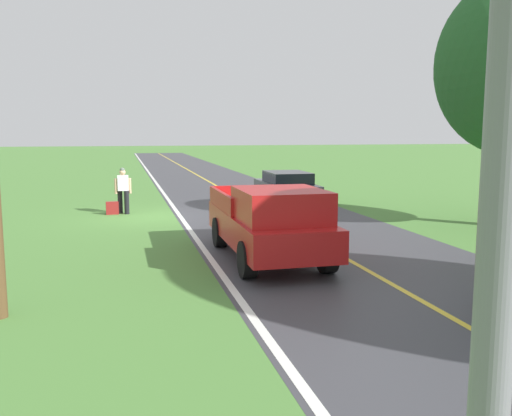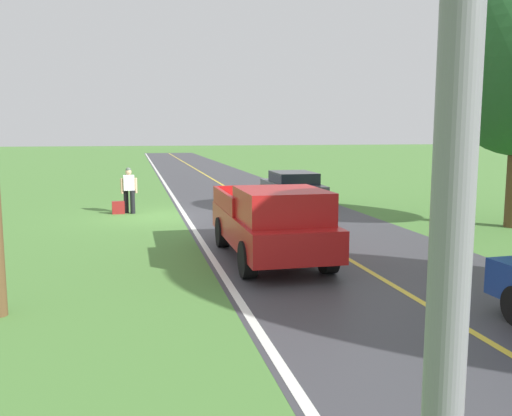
# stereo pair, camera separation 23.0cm
# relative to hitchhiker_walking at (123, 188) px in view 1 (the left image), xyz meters

# --- Properties ---
(ground_plane) EXTENTS (200.00, 200.00, 0.00)m
(ground_plane) POSITION_rel_hitchhiker_walking_xyz_m (-1.04, 1.00, -0.98)
(ground_plane) COLOR #4C7F38
(road_surface) EXTENTS (6.83, 120.00, 0.00)m
(road_surface) POSITION_rel_hitchhiker_walking_xyz_m (-5.24, 1.00, -0.98)
(road_surface) COLOR #3D3D42
(road_surface) RESTS_ON ground
(lane_edge_line) EXTENTS (0.16, 117.60, 0.00)m
(lane_edge_line) POSITION_rel_hitchhiker_walking_xyz_m (-2.01, 1.00, -0.98)
(lane_edge_line) COLOR silver
(lane_edge_line) RESTS_ON ground
(lane_centre_line) EXTENTS (0.14, 117.60, 0.00)m
(lane_centre_line) POSITION_rel_hitchhiker_walking_xyz_m (-5.24, 1.00, -0.98)
(lane_centre_line) COLOR gold
(lane_centre_line) RESTS_ON ground
(hitchhiker_walking) EXTENTS (0.62, 0.51, 1.75)m
(hitchhiker_walking) POSITION_rel_hitchhiker_walking_xyz_m (0.00, 0.00, 0.00)
(hitchhiker_walking) COLOR black
(hitchhiker_walking) RESTS_ON ground
(suitcase_carried) EXTENTS (0.47, 0.24, 0.48)m
(suitcase_carried) POSITION_rel_hitchhiker_walking_xyz_m (0.41, 0.11, -0.74)
(suitcase_carried) COLOR maroon
(suitcase_carried) RESTS_ON ground
(pickup_truck_passing) EXTENTS (2.11, 5.40, 1.82)m
(pickup_truck_passing) POSITION_rel_hitchhiker_walking_xyz_m (-3.39, 8.71, -0.01)
(pickup_truck_passing) COLOR #B21919
(pickup_truck_passing) RESTS_ON ground
(sedan_near_oncoming) EXTENTS (2.02, 4.45, 1.41)m
(sedan_near_oncoming) POSITION_rel_hitchhiker_walking_xyz_m (-6.74, -0.94, -0.23)
(sedan_near_oncoming) COLOR #4C5156
(sedan_near_oncoming) RESTS_ON ground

